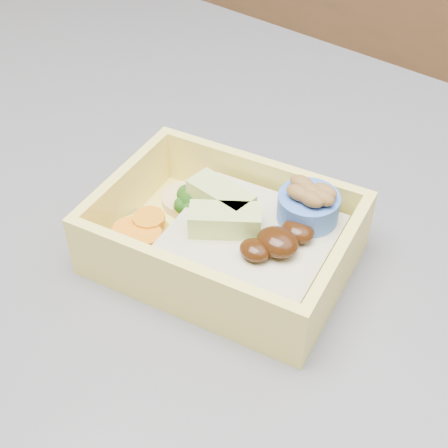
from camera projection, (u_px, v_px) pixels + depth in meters
The scene contains 1 object.
bento_box at pixel (232, 237), 0.44m from camera, with size 0.20×0.16×0.06m.
Camera 1 is at (0.10, -0.27, 1.24)m, focal length 50.00 mm.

